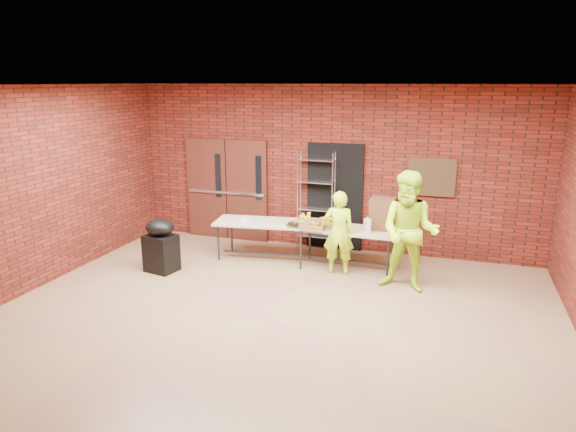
# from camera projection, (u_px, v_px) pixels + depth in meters

# --- Properties ---
(room) EXTENTS (8.08, 7.08, 3.28)m
(room) POSITION_uv_depth(u_px,v_px,m) (269.00, 210.00, 6.75)
(room) COLOR #8E724C
(room) RESTS_ON ground
(double_doors) EXTENTS (1.78, 0.12, 2.10)m
(double_doors) POSITION_uv_depth(u_px,v_px,m) (227.00, 190.00, 10.71)
(double_doors) COLOR #401912
(double_doors) RESTS_ON room
(dark_doorway) EXTENTS (1.10, 0.06, 2.10)m
(dark_doorway) POSITION_uv_depth(u_px,v_px,m) (335.00, 197.00, 10.04)
(dark_doorway) COLOR black
(dark_doorway) RESTS_ON room
(bronze_plaque) EXTENTS (0.85, 0.04, 0.70)m
(bronze_plaque) POSITION_uv_depth(u_px,v_px,m) (431.00, 177.00, 9.37)
(bronze_plaque) COLOR #3C2818
(bronze_plaque) RESTS_ON room
(wire_rack) EXTENTS (0.72, 0.27, 1.95)m
(wire_rack) POSITION_uv_depth(u_px,v_px,m) (316.00, 201.00, 10.04)
(wire_rack) COLOR silver
(wire_rack) RESTS_ON room
(table_left) EXTENTS (1.88, 0.98, 0.74)m
(table_left) POSITION_uv_depth(u_px,v_px,m) (264.00, 225.00, 9.49)
(table_left) COLOR #C3B295
(table_left) RESTS_ON room
(table_right) EXTENTS (1.76, 0.77, 0.71)m
(table_right) POSITION_uv_depth(u_px,v_px,m) (347.00, 232.00, 9.12)
(table_right) COLOR #C3B295
(table_right) RESTS_ON room
(basket_bananas) EXTENTS (0.45, 0.35, 0.14)m
(basket_bananas) POSITION_uv_depth(u_px,v_px,m) (308.00, 223.00, 9.26)
(basket_bananas) COLOR #B08547
(basket_bananas) RESTS_ON table_right
(basket_oranges) EXTENTS (0.48, 0.37, 0.15)m
(basket_oranges) POSITION_uv_depth(u_px,v_px,m) (330.00, 223.00, 9.19)
(basket_oranges) COLOR #B08547
(basket_oranges) RESTS_ON table_right
(basket_apples) EXTENTS (0.42, 0.33, 0.13)m
(basket_apples) POSITION_uv_depth(u_px,v_px,m) (313.00, 226.00, 9.05)
(basket_apples) COLOR #B08547
(basket_apples) RESTS_ON table_right
(muffin_tray) EXTENTS (0.37, 0.37, 0.09)m
(muffin_tray) POSITION_uv_depth(u_px,v_px,m) (296.00, 224.00, 9.17)
(muffin_tray) COLOR #15511F
(muffin_tray) RESTS_ON table_left
(napkin_box) EXTENTS (0.18, 0.12, 0.06)m
(napkin_box) POSITION_uv_depth(u_px,v_px,m) (246.00, 219.00, 9.52)
(napkin_box) COLOR silver
(napkin_box) RESTS_ON table_left
(coffee_dispenser) EXTENTS (0.42, 0.37, 0.55)m
(coffee_dispenser) POSITION_uv_depth(u_px,v_px,m) (382.00, 214.00, 9.02)
(coffee_dispenser) COLOR brown
(coffee_dispenser) RESTS_ON table_right
(cup_stack_front) EXTENTS (0.08, 0.08, 0.23)m
(cup_stack_front) POSITION_uv_depth(u_px,v_px,m) (366.00, 225.00, 8.90)
(cup_stack_front) COLOR silver
(cup_stack_front) RESTS_ON table_right
(cup_stack_mid) EXTENTS (0.08, 0.08, 0.25)m
(cup_stack_mid) POSITION_uv_depth(u_px,v_px,m) (369.00, 226.00, 8.80)
(cup_stack_mid) COLOR silver
(cup_stack_mid) RESTS_ON table_right
(cup_stack_back) EXTENTS (0.07, 0.07, 0.22)m
(cup_stack_back) POSITION_uv_depth(u_px,v_px,m) (368.00, 223.00, 9.04)
(cup_stack_back) COLOR silver
(cup_stack_back) RESTS_ON table_right
(covered_grill) EXTENTS (0.59, 0.53, 0.94)m
(covered_grill) POSITION_uv_depth(u_px,v_px,m) (161.00, 245.00, 8.96)
(covered_grill) COLOR black
(covered_grill) RESTS_ON room
(volunteer_woman) EXTENTS (0.57, 0.41, 1.47)m
(volunteer_woman) POSITION_uv_depth(u_px,v_px,m) (339.00, 233.00, 8.79)
(volunteer_woman) COLOR #C3FA1B
(volunteer_woman) RESTS_ON room
(volunteer_man) EXTENTS (1.04, 0.87, 1.92)m
(volunteer_man) POSITION_uv_depth(u_px,v_px,m) (409.00, 232.00, 8.02)
(volunteer_man) COLOR #C3FA1B
(volunteer_man) RESTS_ON room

